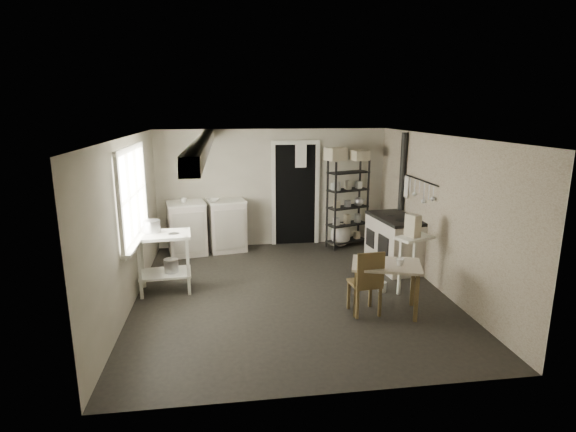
{
  "coord_description": "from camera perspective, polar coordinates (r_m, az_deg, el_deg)",
  "views": [
    {
      "loc": [
        -0.9,
        -6.2,
        2.66
      ],
      "look_at": [
        0.0,
        0.3,
        1.1
      ],
      "focal_mm": 28.0,
      "sensor_mm": 36.0,
      "label": 1
    }
  ],
  "objects": [
    {
      "name": "side_ledge",
      "position": [
        6.95,
        15.57,
        -5.86
      ],
      "size": [
        0.63,
        0.49,
        0.85
      ],
      "primitive_type": null,
      "rotation": [
        0.0,
        0.0,
        0.39
      ],
      "color": "white",
      "rests_on": "ground"
    },
    {
      "name": "prep_table",
      "position": [
        6.96,
        -15.36,
        -6.09
      ],
      "size": [
        0.83,
        0.63,
        0.89
      ],
      "primitive_type": null,
      "rotation": [
        0.0,
        0.0,
        0.09
      ],
      "color": "white",
      "rests_on": "ground"
    },
    {
      "name": "storage_box_b",
      "position": [
        8.73,
        9.14,
        8.8
      ],
      "size": [
        0.35,
        0.34,
        0.19
      ],
      "primitive_type": "cube",
      "rotation": [
        0.0,
        0.0,
        0.26
      ],
      "color": "beige",
      "rests_on": "shelf_rack"
    },
    {
      "name": "stove",
      "position": [
        7.91,
        13.38,
        -3.31
      ],
      "size": [
        0.75,
        1.2,
        0.89
      ],
      "primitive_type": null,
      "rotation": [
        0.0,
        0.0,
        0.11
      ],
      "color": "beige",
      "rests_on": "ground"
    },
    {
      "name": "chair",
      "position": [
        6.07,
        9.73,
        -7.83
      ],
      "size": [
        0.4,
        0.42,
        0.9
      ],
      "primitive_type": null,
      "rotation": [
        0.0,
        0.0,
        0.09
      ],
      "color": "brown",
      "rests_on": "ground"
    },
    {
      "name": "oats_box",
      "position": [
        6.78,
        15.56,
        -1.22
      ],
      "size": [
        0.19,
        0.25,
        0.33
      ],
      "primitive_type": "cube",
      "rotation": [
        0.0,
        0.0,
        0.32
      ],
      "color": "beige",
      "rests_on": "side_ledge"
    },
    {
      "name": "counter_cup",
      "position": [
        8.51,
        -13.1,
        1.52
      ],
      "size": [
        0.14,
        0.14,
        0.09
      ],
      "primitive_type": "imported",
      "rotation": [
        0.0,
        0.0,
        0.24
      ],
      "color": "silver",
      "rests_on": "base_cabinets"
    },
    {
      "name": "doorway",
      "position": [
        8.93,
        0.95,
        2.66
      ],
      "size": [
        0.96,
        0.1,
        2.08
      ],
      "primitive_type": null,
      "color": "white",
      "rests_on": "ground"
    },
    {
      "name": "floor_crock",
      "position": [
        6.94,
        11.88,
        -8.8
      ],
      "size": [
        0.15,
        0.15,
        0.15
      ],
      "primitive_type": "cylinder",
      "rotation": [
        0.0,
        0.0,
        0.22
      ],
      "color": "silver",
      "rests_on": "ground"
    },
    {
      "name": "shelf_rack",
      "position": [
        8.85,
        7.59,
        2.12
      ],
      "size": [
        0.87,
        0.58,
        1.71
      ],
      "primitive_type": null,
      "rotation": [
        0.0,
        0.0,
        0.36
      ],
      "color": "black",
      "rests_on": "ground"
    },
    {
      "name": "utensil_rail",
      "position": [
        7.55,
        16.41,
        4.37
      ],
      "size": [
        0.06,
        1.2,
        0.44
      ],
      "primitive_type": null,
      "color": "#B8B8BA",
      "rests_on": "wall_right"
    },
    {
      "name": "bucket",
      "position": [
        6.95,
        -14.61,
        -6.21
      ],
      "size": [
        0.25,
        0.25,
        0.23
      ],
      "primitive_type": "cylinder",
      "rotation": [
        0.0,
        0.0,
        -0.22
      ],
      "color": "#B8B8BA",
      "rests_on": "prep_table"
    },
    {
      "name": "ceiling",
      "position": [
        6.28,
        0.38,
        10.08
      ],
      "size": [
        5.0,
        5.0,
        0.0
      ],
      "primitive_type": "plane",
      "rotation": [
        3.14,
        0.0,
        0.0
      ],
      "color": "beige",
      "rests_on": "wall_back"
    },
    {
      "name": "mixing_bowl",
      "position": [
        8.52,
        -9.35,
        1.63
      ],
      "size": [
        0.31,
        0.31,
        0.06
      ],
      "primitive_type": "imported",
      "rotation": [
        0.0,
        0.0,
        -0.27
      ],
      "color": "silver",
      "rests_on": "base_cabinets"
    },
    {
      "name": "work_table",
      "position": [
        6.21,
        12.26,
        -8.5
      ],
      "size": [
        1.04,
        0.87,
        0.68
      ],
      "primitive_type": null,
      "rotation": [
        0.0,
        0.0,
        -0.31
      ],
      "color": "beige",
      "rests_on": "ground"
    },
    {
      "name": "storage_box_a",
      "position": [
        8.67,
        6.09,
        9.0
      ],
      "size": [
        0.43,
        0.41,
        0.24
      ],
      "primitive_type": "cube",
      "rotation": [
        0.0,
        0.0,
        0.37
      ],
      "color": "beige",
      "rests_on": "shelf_rack"
    },
    {
      "name": "wall_back",
      "position": [
        8.88,
        -1.95,
        3.57
      ],
      "size": [
        4.5,
        0.02,
        2.3
      ],
      "primitive_type": "cube",
      "color": "#BDB6A1",
      "rests_on": "ground"
    },
    {
      "name": "saucepan",
      "position": [
        6.79,
        -14.33,
        -2.53
      ],
      "size": [
        0.2,
        0.2,
        0.09
      ],
      "primitive_type": "cylinder",
      "rotation": [
        0.0,
        0.0,
        0.26
      ],
      "color": "#B8B8BA",
      "rests_on": "prep_table"
    },
    {
      "name": "wall_right",
      "position": [
        7.12,
        18.59,
        0.41
      ],
      "size": [
        0.02,
        5.0,
        2.3
      ],
      "primitive_type": "cube",
      "color": "#BDB6A1",
      "rests_on": "ground"
    },
    {
      "name": "table_cup",
      "position": [
        6.04,
        14.07,
        -4.92
      ],
      "size": [
        0.13,
        0.13,
        0.1
      ],
      "primitive_type": "imported",
      "rotation": [
        0.0,
        0.0,
        0.27
      ],
      "color": "silver",
      "rests_on": "work_table"
    },
    {
      "name": "stockpot",
      "position": [
        6.92,
        -16.9,
        -1.61
      ],
      "size": [
        0.28,
        0.28,
        0.27
      ],
      "primitive_type": "cylinder",
      "rotation": [
        0.0,
        0.0,
        -0.16
      ],
      "color": "#B8B8BA",
      "rests_on": "prep_table"
    },
    {
      "name": "wall_front",
      "position": [
        4.1,
        5.44,
        -8.32
      ],
      "size": [
        4.5,
        0.02,
        2.3
      ],
      "primitive_type": "cube",
      "color": "#BDB6A1",
      "rests_on": "ground"
    },
    {
      "name": "wall_left",
      "position": [
        6.53,
        -19.59,
        -0.81
      ],
      "size": [
        0.02,
        5.0,
        2.3
      ],
      "primitive_type": "cube",
      "color": "#BDB6A1",
      "rests_on": "ground"
    },
    {
      "name": "window",
      "position": [
        6.64,
        -19.24,
        2.55
      ],
      "size": [
        0.12,
        1.76,
        1.28
      ],
      "primitive_type": null,
      "color": "white",
      "rests_on": "wall_left"
    },
    {
      "name": "base_cabinets",
      "position": [
        8.68,
        -10.24,
        -1.54
      ],
      "size": [
        1.6,
        0.92,
        0.99
      ],
      "primitive_type": null,
      "rotation": [
        0.0,
        0.0,
        0.19
      ],
      "color": "beige",
      "rests_on": "ground"
    },
    {
      "name": "stovepipe",
      "position": [
        8.18,
        14.37,
        5.44
      ],
      "size": [
        0.13,
        0.13,
        1.35
      ],
      "primitive_type": null,
      "rotation": [
        0.0,
        0.0,
        0.34
      ],
      "color": "black",
      "rests_on": "stove"
    },
    {
      "name": "shelf_jar",
      "position": [
        8.66,
        5.87,
        4.76
      ],
      "size": [
        0.12,
        0.12,
        0.2
      ],
      "primitive_type": "imported",
      "rotation": [
        0.0,
        0.0,
        0.38
      ],
      "color": "silver",
      "rests_on": "shelf_rack"
    },
    {
      "name": "flour_sack",
      "position": [
        8.97,
        6.7,
        -2.37
      ],
      "size": [
        0.45,
        0.4,
        0.48
      ],
      "primitive_type": "ellipsoid",
      "rotation": [
        0.0,
        0.0,
        -0.17
      ],
      "color": "white",
      "rests_on": "ground"
    },
    {
      "name": "wallpaper_panel",
      "position": [
        7.12,
        18.52,
        0.41
      ],
      "size": [
        0.01,
        5.0,
        2.3
      ],
      "primitive_type": null,
      "color": "#B7AC95",
      "rests_on": "wall_right"
    },
    {
      "name": "floor",
      "position": [
        6.81,
        0.35,
        -9.63
      ],
      "size": [
        5.0,
        5.0,
        0.0
      ],
      "primitive_type": "plane",
      "color": "black",
      "rests_on": "ground"
    },
    {
      "name": "ceiling_beam",
      "position": [
        6.23,
        -10.75,
        8.9
      ],
      "size": [
        0.18,
        5.0,
        0.18
      ],
      "primitive_type": null,
      "color": "white",
      "rests_on": "ceiling"
    }
  ]
}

